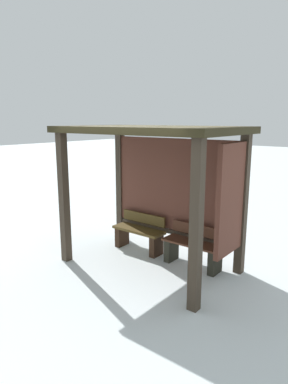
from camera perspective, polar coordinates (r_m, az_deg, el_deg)
ground_plane at (r=6.25m, az=0.86°, el=-12.25°), size 60.00×60.00×0.00m
bus_shelter at (r=5.87m, az=3.28°, el=4.79°), size 3.05×1.83×2.47m
bench_left_inside at (r=6.83m, az=-0.80°, el=-7.03°), size 1.09×0.37×0.73m
bench_center_inside at (r=6.17m, az=8.26°, el=-9.35°), size 1.09×0.38×0.74m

